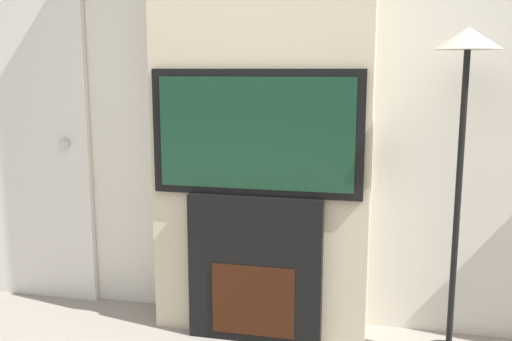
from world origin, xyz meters
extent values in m
cube|color=silver|center=(0.00, 2.03, 1.35)|extent=(6.00, 0.06, 2.70)
cube|color=beige|center=(0.00, 1.86, 1.35)|extent=(1.14, 0.29, 2.70)
cube|color=black|center=(0.00, 1.71, 0.39)|extent=(0.70, 0.14, 0.77)
cube|color=#33160A|center=(0.00, 1.64, 0.23)|extent=(0.43, 0.01, 0.37)
cube|color=black|center=(0.00, 1.71, 1.09)|extent=(1.07, 0.06, 0.63)
cube|color=#143823|center=(0.00, 1.68, 1.09)|extent=(0.99, 0.01, 0.56)
cylinder|color=black|center=(0.98, 1.72, 0.76)|extent=(0.03, 0.03, 1.47)
cone|color=#B7B2A3|center=(0.98, 1.72, 1.54)|extent=(0.30, 0.30, 0.10)
cube|color=silver|center=(-1.53, 1.98, 1.01)|extent=(0.92, 0.04, 2.02)
sphere|color=silver|center=(-1.21, 1.94, 0.97)|extent=(0.06, 0.06, 0.06)
camera|label=1|loc=(0.64, -1.04, 1.41)|focal=40.00mm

